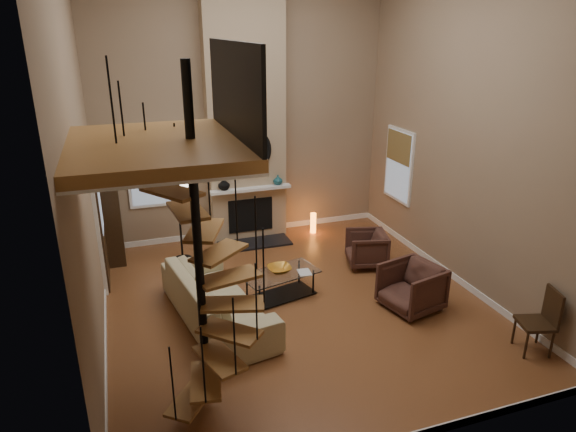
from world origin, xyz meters
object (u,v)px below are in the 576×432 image
object	(u,v)px
coffee_table	(280,282)
side_chair	(542,318)
sofa	(216,297)
hutch	(109,213)
floor_lamp	(177,191)
armchair_far	(415,286)
armchair_near	(370,248)
accent_lamp	(313,223)

from	to	relation	value
coffee_table	side_chair	world-z (taller)	side_chair
side_chair	sofa	bearing A→B (deg)	151.37
sofa	coffee_table	xyz separation A→B (m)	(1.17, 0.37, -0.11)
hutch	sofa	distance (m)	3.26
sofa	floor_lamp	size ratio (longest dim) A/B	1.52
armchair_far	coffee_table	size ratio (longest dim) A/B	0.62
coffee_table	side_chair	xyz separation A→B (m)	(2.96, -2.62, 0.24)
armchair_near	floor_lamp	size ratio (longest dim) A/B	0.42
armchair_near	hutch	bearing A→B (deg)	-97.55
hutch	armchair_near	world-z (taller)	hutch
floor_lamp	side_chair	size ratio (longest dim) A/B	1.80
armchair_near	side_chair	size ratio (longest dim) A/B	0.76
sofa	armchair_far	distance (m)	3.20
armchair_near	coffee_table	distance (m)	2.07
floor_lamp	side_chair	xyz separation A→B (m)	(4.33, -4.63, -0.89)
hutch	accent_lamp	bearing A→B (deg)	-0.68
armchair_near	side_chair	distance (m)	3.37
accent_lamp	side_chair	distance (m)	5.26
coffee_table	accent_lamp	world-z (taller)	accent_lamp
coffee_table	accent_lamp	bearing A→B (deg)	57.53
sofa	armchair_far	size ratio (longest dim) A/B	3.04
armchair_near	accent_lamp	distance (m)	1.90
hutch	coffee_table	xyz separation A→B (m)	(2.63, -2.49, -0.67)
armchair_near	floor_lamp	world-z (taller)	floor_lamp
armchair_far	coffee_table	xyz separation A→B (m)	(-1.98, 0.98, -0.07)
hutch	accent_lamp	world-z (taller)	hutch
armchair_far	floor_lamp	xyz separation A→B (m)	(-3.34, 2.99, 1.06)
armchair_near	side_chair	xyz separation A→B (m)	(0.98, -3.22, 0.17)
accent_lamp	hutch	bearing A→B (deg)	179.32
coffee_table	sofa	bearing A→B (deg)	-162.57
accent_lamp	side_chair	bearing A→B (deg)	-74.47
hutch	accent_lamp	distance (m)	4.24
sofa	side_chair	bearing A→B (deg)	-128.23
sofa	coffee_table	size ratio (longest dim) A/B	1.89
sofa	armchair_far	world-z (taller)	sofa
hutch	coffee_table	distance (m)	3.68
floor_lamp	armchair_near	bearing A→B (deg)	-22.80
hutch	side_chair	distance (m)	7.59
accent_lamp	armchair_near	bearing A→B (deg)	-76.87
side_chair	armchair_far	bearing A→B (deg)	121.08
floor_lamp	coffee_table	bearing A→B (deg)	-55.77
hutch	coffee_table	size ratio (longest dim) A/B	1.41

